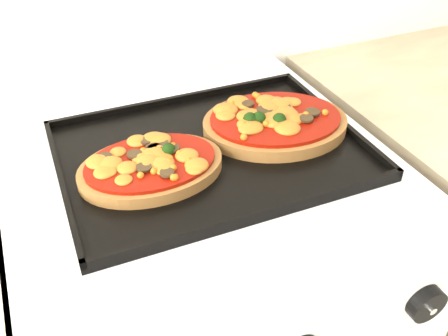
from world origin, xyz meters
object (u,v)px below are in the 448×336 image
stove (204,335)px  baking_tray (211,149)px  pizza_left (151,165)px  pizza_right (275,121)px

stove → baking_tray: bearing=-0.4°
pizza_left → stove: bearing=14.5°
stove → pizza_left: size_ratio=4.29×
pizza_left → pizza_right: (0.22, 0.03, 0.00)m
pizza_left → baking_tray: bearing=11.1°
stove → pizza_right: 0.50m
baking_tray → pizza_right: 0.12m
pizza_left → pizza_right: bearing=8.2°
baking_tray → pizza_left: size_ratio=2.17×
stove → pizza_left: 0.49m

